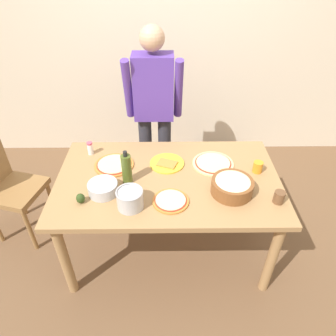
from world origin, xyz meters
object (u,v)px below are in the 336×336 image
Objects in this scene: mixing_bowl_steel at (103,188)px; salt_shaker at (90,148)px; chair_wooden_left at (6,183)px; pizza_cooked_on_tray at (171,201)px; pizza_second_cooked at (114,165)px; plate_with_slice at (167,163)px; avocado at (81,198)px; olive_oil_bottle at (127,169)px; cup_orange at (258,167)px; steel_pot at (130,199)px; popcorn_bowl at (232,185)px; dining_table at (168,187)px; cup_small_brown at (279,197)px; pizza_raw_on_board at (213,163)px; person_cook at (154,108)px.

mixing_bowl_steel is 1.89× the size of salt_shaker.
pizza_cooked_on_tray is (1.33, -0.46, 0.23)m from chair_wooden_left.
plate_with_slice reaches higher than pizza_second_cooked.
olive_oil_bottle is at bearing 36.46° from avocado.
pizza_second_cooked is 3.48× the size of cup_orange.
olive_oil_bottle is 0.26m from steel_pot.
plate_with_slice is at bearing 36.21° from avocado.
pizza_second_cooked is at bearing 110.40° from steel_pot.
avocado is (-0.56, -0.41, 0.03)m from plate_with_slice.
olive_oil_bottle is (-0.71, 0.12, 0.05)m from popcorn_bowl.
salt_shaker is 1.51× the size of avocado.
cup_small_brown is at bearing -19.81° from dining_table.
olive_oil_bottle reaches higher than avocado.
chair_wooden_left is 0.77m from salt_shaker.
olive_oil_bottle is 0.48m from salt_shaker.
mixing_bowl_steel reaches higher than pizza_raw_on_board.
cup_small_brown is 1.21× the size of avocado.
pizza_cooked_on_tray is at bearing 8.76° from steel_pot.
avocado is (-0.33, 0.04, -0.03)m from steel_pot.
dining_table is 6.15× the size of plate_with_slice.
mixing_bowl_steel reaches higher than pizza_cooked_on_tray.
person_cook reaches higher than olive_oil_bottle.
plate_with_slice is at bearing 179.33° from pizza_raw_on_board.
pizza_second_cooked is 0.43m from avocado.
popcorn_bowl is 2.64× the size of salt_shaker.
pizza_cooked_on_tray is 0.27m from steel_pot.
pizza_second_cooked is 0.25m from olive_oil_bottle.
cup_small_brown is at bearing -50.68° from person_cook.
olive_oil_bottle reaches higher than pizza_second_cooked.
popcorn_bowl is (0.43, -0.16, 0.15)m from dining_table.
steel_pot is 1.64× the size of salt_shaker.
dining_table is 0.41m from steel_pot.
olive_oil_bottle is (-0.30, 0.21, 0.10)m from pizza_cooked_on_tray.
person_cook is at bearing 64.43° from pizza_second_cooked.
cup_orange is (0.90, 0.35, -0.02)m from steel_pot.
pizza_raw_on_board is at bearing 163.26° from cup_orange.
popcorn_bowl reaches higher than salt_shaker.
avocado is at bearing -114.29° from person_cook.
cup_orange is (1.09, 0.22, 0.00)m from mixing_bowl_steel.
pizza_cooked_on_tray is at bearing -87.10° from plate_with_slice.
person_cook is 8.10× the size of mixing_bowl_steel.
pizza_cooked_on_tray is 0.46m from mixing_bowl_steel.
pizza_second_cooked is (-0.42, 0.40, 0.00)m from pizza_cooked_on_tray.
plate_with_slice is 0.54m from popcorn_bowl.
pizza_cooked_on_tray is at bearing -0.03° from avocado.
steel_pot is at bearing -25.08° from chair_wooden_left.
cup_small_brown is 1.44m from salt_shaker.
cup_orange is (0.65, 0.07, 0.13)m from dining_table.
olive_oil_bottle is at bearing -102.03° from person_cook.
person_cook is 0.63m from plate_with_slice.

